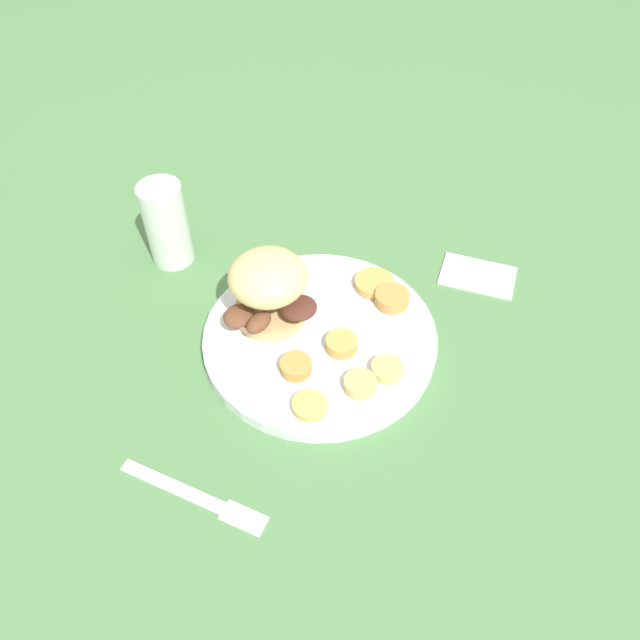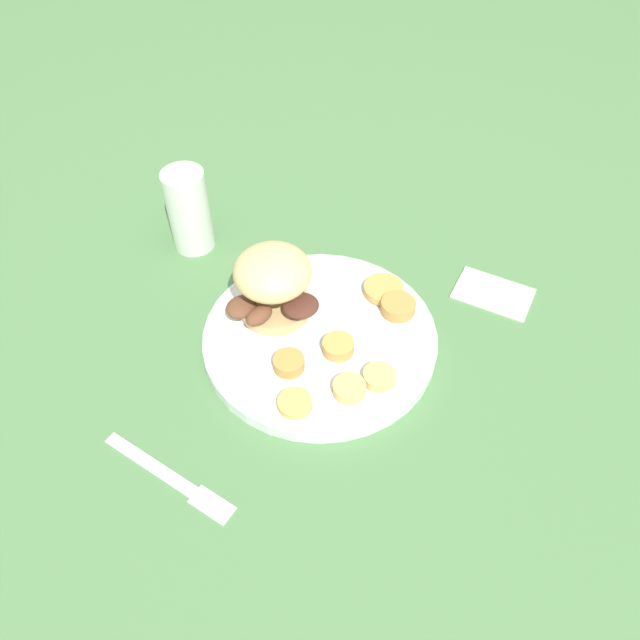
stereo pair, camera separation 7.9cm
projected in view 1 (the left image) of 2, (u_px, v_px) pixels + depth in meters
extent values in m
plane|color=#4C7A47|center=(320.00, 343.00, 0.82)|extent=(4.00, 4.00, 0.00)
cylinder|color=white|center=(320.00, 338.00, 0.81)|extent=(0.30, 0.30, 0.02)
torus|color=white|center=(320.00, 334.00, 0.81)|extent=(0.30, 0.30, 0.01)
cylinder|color=tan|center=(271.00, 310.00, 0.82)|extent=(0.09, 0.09, 0.02)
ellipsoid|color=#4C281E|center=(284.00, 294.00, 0.81)|extent=(0.05, 0.04, 0.02)
ellipsoid|color=#4C281E|center=(300.00, 307.00, 0.79)|extent=(0.06, 0.06, 0.01)
ellipsoid|color=brown|center=(259.00, 322.00, 0.78)|extent=(0.03, 0.04, 0.02)
ellipsoid|color=#4C281E|center=(250.00, 300.00, 0.81)|extent=(0.03, 0.03, 0.02)
ellipsoid|color=brown|center=(238.00, 316.00, 0.79)|extent=(0.04, 0.05, 0.02)
ellipsoid|color=#E5C17F|center=(268.00, 276.00, 0.77)|extent=(0.10, 0.10, 0.06)
cylinder|color=tan|center=(309.00, 405.00, 0.73)|extent=(0.04, 0.04, 0.01)
cylinder|color=tan|center=(374.00, 283.00, 0.86)|extent=(0.05, 0.05, 0.01)
cylinder|color=#BC8942|center=(392.00, 298.00, 0.84)|extent=(0.05, 0.05, 0.02)
cylinder|color=#DBB766|center=(360.00, 384.00, 0.74)|extent=(0.04, 0.04, 0.01)
cylinder|color=#DBB766|center=(387.00, 369.00, 0.76)|extent=(0.04, 0.04, 0.01)
cylinder|color=tan|center=(341.00, 344.00, 0.78)|extent=(0.04, 0.04, 0.02)
cylinder|color=#BC8942|center=(299.00, 368.00, 0.76)|extent=(0.04, 0.04, 0.02)
cube|color=silver|center=(172.00, 486.00, 0.68)|extent=(0.13, 0.02, 0.00)
cube|color=silver|center=(244.00, 518.00, 0.66)|extent=(0.05, 0.03, 0.00)
cylinder|color=silver|center=(167.00, 224.00, 0.88)|extent=(0.06, 0.06, 0.13)
cube|color=white|center=(478.00, 275.00, 0.90)|extent=(0.11, 0.08, 0.01)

